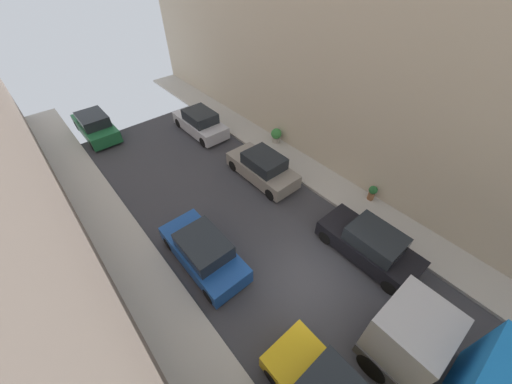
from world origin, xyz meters
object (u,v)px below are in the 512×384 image
potted_plant_1 (276,135)px  potted_plant_2 (372,192)px  parked_car_left_3 (204,252)px  parked_car_left_4 (95,126)px  parked_car_right_3 (200,123)px  parked_car_right_1 (370,245)px  parked_car_right_2 (263,168)px

potted_plant_1 → potted_plant_2: 6.87m
parked_car_left_3 → potted_plant_1: size_ratio=4.53×
potted_plant_1 → parked_car_left_4: bearing=134.6°
parked_car_left_3 → potted_plant_2: (8.36, -2.41, -0.11)m
potted_plant_2 → parked_car_right_3: bearing=104.9°
parked_car_right_1 → parked_car_right_3: size_ratio=1.00×
potted_plant_1 → potted_plant_2: potted_plant_1 is taller
parked_car_left_4 → parked_car_right_2: (5.40, -10.34, 0.00)m
parked_car_right_2 → parked_car_left_4: bearing=117.6°
parked_car_right_1 → potted_plant_1: size_ratio=4.53×
parked_car_left_3 → potted_plant_1: (8.27, 4.46, -0.06)m
parked_car_left_3 → parked_car_left_4: size_ratio=1.00×
parked_car_left_4 → parked_car_right_2: bearing=-62.4°
parked_car_right_1 → parked_car_left_4: bearing=107.6°
parked_car_right_1 → potted_plant_1: bearing=71.6°
parked_car_right_1 → potted_plant_2: 3.45m
parked_car_right_1 → potted_plant_2: (2.96, 1.77, -0.11)m
parked_car_right_2 → potted_plant_2: bearing=-59.0°
parked_car_right_1 → parked_car_right_3: bearing=90.0°
potted_plant_2 → parked_car_right_2: bearing=121.0°
parked_car_left_3 → potted_plant_2: parked_car_left_3 is taller
parked_car_right_1 → parked_car_right_2: bearing=90.0°
parked_car_right_1 → potted_plant_2: bearing=30.9°
parked_car_left_3 → parked_car_right_2: same height
parked_car_right_2 → potted_plant_1: 3.48m
parked_car_right_2 → potted_plant_1: size_ratio=4.53×
parked_car_left_4 → parked_car_right_1: bearing=-72.4°
parked_car_left_4 → potted_plant_1: size_ratio=4.53×
parked_car_right_2 → parked_car_right_3: (0.00, 6.22, 0.00)m
parked_car_right_3 → parked_car_right_2: bearing=-90.0°
parked_car_left_4 → parked_car_right_3: (5.40, -4.12, 0.00)m
parked_car_left_4 → potted_plant_1: bearing=-45.4°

